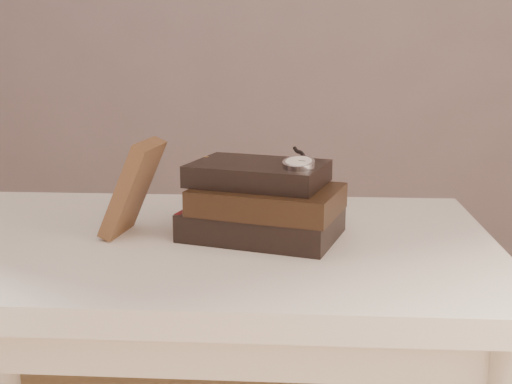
{
  "coord_description": "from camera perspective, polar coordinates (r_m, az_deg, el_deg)",
  "views": [
    {
      "loc": [
        0.18,
        -0.68,
        1.07
      ],
      "look_at": [
        0.11,
        0.36,
        0.82
      ],
      "focal_mm": 46.33,
      "sensor_mm": 36.0,
      "label": 1
    }
  ],
  "objects": [
    {
      "name": "journal",
      "position": [
        1.1,
        -10.59,
        0.34
      ],
      "size": [
        0.1,
        0.11,
        0.16
      ],
      "primitive_type": "cube",
      "rotation": [
        0.0,
        0.42,
        -0.14
      ],
      "color": "#422A19",
      "rests_on": "table"
    },
    {
      "name": "eyeglasses",
      "position": [
        1.18,
        -2.05,
        0.9
      ],
      "size": [
        0.13,
        0.14,
        0.05
      ],
      "color": "silver",
      "rests_on": "book_stack"
    },
    {
      "name": "table",
      "position": [
        1.12,
        -5.77,
        -8.4
      ],
      "size": [
        1.0,
        0.6,
        0.75
      ],
      "color": "silver",
      "rests_on": "ground"
    },
    {
      "name": "book_stack",
      "position": [
        1.08,
        0.6,
        -0.96
      ],
      "size": [
        0.28,
        0.23,
        0.12
      ],
      "color": "black",
      "rests_on": "table"
    },
    {
      "name": "pocket_watch",
      "position": [
        1.03,
        3.71,
        2.56
      ],
      "size": [
        0.06,
        0.16,
        0.02
      ],
      "color": "silver",
      "rests_on": "book_stack"
    }
  ]
}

